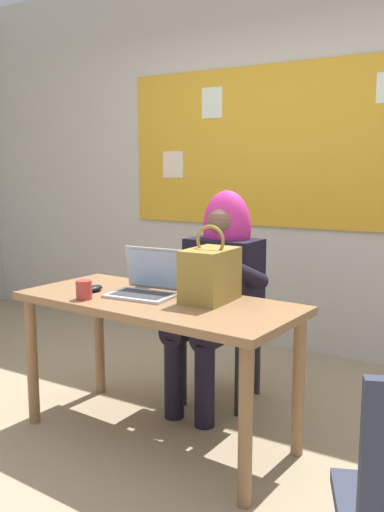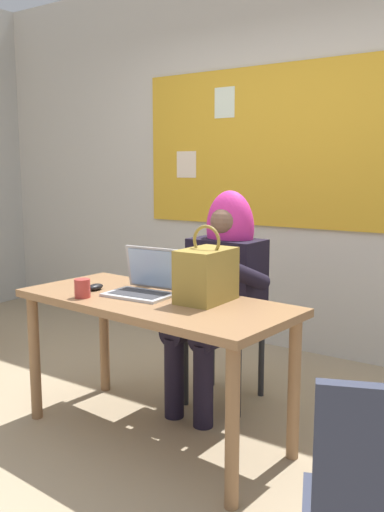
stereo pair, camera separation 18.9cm
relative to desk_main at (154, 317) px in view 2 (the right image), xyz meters
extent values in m
plane|color=tan|center=(-0.13, -0.12, -0.64)|extent=(24.00, 24.00, 0.00)
cube|color=beige|center=(-0.13, 1.77, 0.84)|extent=(6.11, 0.10, 2.95)
cube|color=gold|center=(-0.13, 1.70, 0.91)|extent=(2.40, 0.02, 1.20)
cube|color=white|center=(-0.62, 1.69, 1.26)|extent=(0.18, 0.01, 0.24)
cube|color=#F4E0C6|center=(-0.98, 1.69, 0.78)|extent=(0.20, 0.01, 0.22)
cube|color=#8E6642|center=(0.00, 0.00, 0.08)|extent=(1.49, 0.75, 0.04)
cylinder|color=#8E6642|center=(-0.68, -0.20, -0.29)|extent=(0.06, 0.06, 0.70)
cylinder|color=#8E6642|center=(0.64, -0.31, -0.29)|extent=(0.06, 0.06, 0.70)
cylinder|color=#8E6642|center=(-0.64, 0.31, -0.29)|extent=(0.06, 0.06, 0.70)
cylinder|color=#8E6642|center=(0.68, 0.20, -0.29)|extent=(0.06, 0.06, 0.70)
cube|color=black|center=(0.06, 0.60, -0.20)|extent=(0.46, 0.46, 0.04)
cube|color=black|center=(0.04, 0.79, 0.05)|extent=(0.38, 0.07, 0.45)
cylinder|color=#262628|center=(0.24, 0.44, -0.43)|extent=(0.04, 0.04, 0.42)
cylinder|color=#262628|center=(-0.09, 0.41, -0.43)|extent=(0.04, 0.04, 0.42)
cylinder|color=#262628|center=(0.21, 0.78, -0.43)|extent=(0.04, 0.04, 0.42)
cylinder|color=#262628|center=(-0.12, 0.75, -0.43)|extent=(0.04, 0.04, 0.42)
cylinder|color=black|center=(0.15, 0.24, -0.41)|extent=(0.11, 0.11, 0.46)
cylinder|color=black|center=(-0.05, 0.24, -0.41)|extent=(0.11, 0.11, 0.46)
cylinder|color=black|center=(0.15, 0.40, -0.15)|extent=(0.16, 0.42, 0.15)
cylinder|color=black|center=(-0.05, 0.41, -0.15)|extent=(0.16, 0.42, 0.15)
cube|color=black|center=(0.06, 0.62, 0.08)|extent=(0.43, 0.27, 0.52)
cylinder|color=black|center=(0.30, 0.38, 0.19)|extent=(0.11, 0.47, 0.24)
cylinder|color=black|center=(-0.20, 0.40, 0.19)|extent=(0.11, 0.47, 0.24)
sphere|color=brown|center=(0.06, 0.62, 0.44)|extent=(0.20, 0.20, 0.20)
ellipsoid|color=#D82D8C|center=(0.06, 0.65, 0.40)|extent=(0.31, 0.23, 0.44)
cube|color=#B7B7BC|center=(-0.09, 0.00, 0.11)|extent=(0.35, 0.25, 0.01)
cube|color=#333338|center=(-0.09, 0.00, 0.11)|extent=(0.29, 0.18, 0.00)
cube|color=#B7B7BC|center=(-0.10, 0.13, 0.23)|extent=(0.34, 0.06, 0.23)
cube|color=#99B7E0|center=(-0.10, 0.12, 0.22)|extent=(0.30, 0.05, 0.20)
ellipsoid|color=black|center=(-0.38, -0.03, 0.12)|extent=(0.06, 0.11, 0.03)
cube|color=olive|center=(0.25, 0.10, 0.23)|extent=(0.20, 0.30, 0.26)
torus|color=olive|center=(0.25, 0.10, 0.40)|extent=(0.16, 0.02, 0.16)
cylinder|color=#B23833|center=(-0.31, -0.19, 0.15)|extent=(0.08, 0.08, 0.09)
camera|label=1|loc=(1.53, -2.22, 0.74)|focal=38.65mm
camera|label=2|loc=(1.69, -2.12, 0.74)|focal=38.65mm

